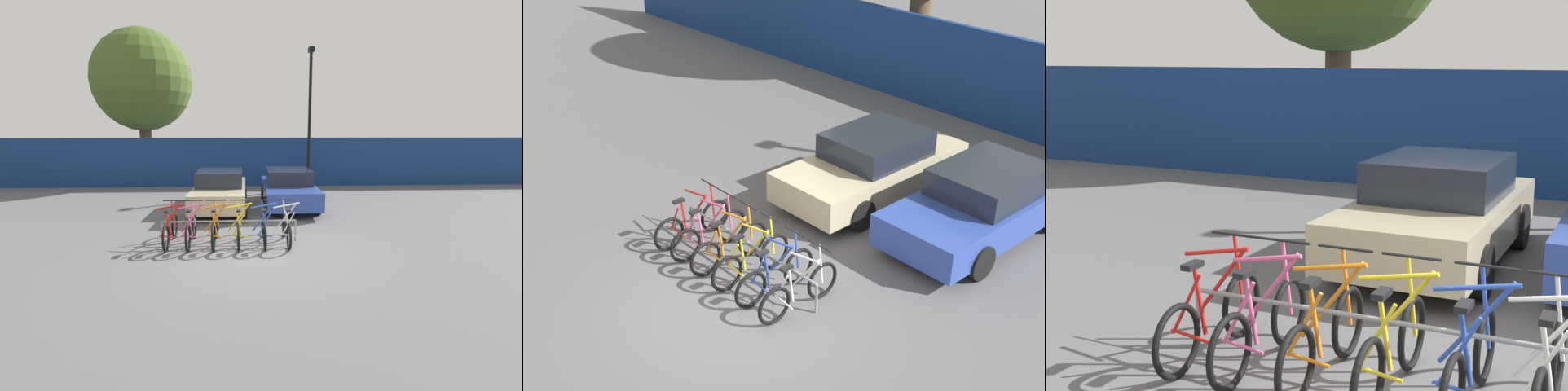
{
  "view_description": "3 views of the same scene",
  "coord_description": "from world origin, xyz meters",
  "views": [
    {
      "loc": [
        -0.25,
        -7.99,
        2.9
      ],
      "look_at": [
        0.21,
        2.18,
        0.92
      ],
      "focal_mm": 24.0,
      "sensor_mm": 36.0,
      "label": 1
    },
    {
      "loc": [
        7.78,
        -6.05,
        7.16
      ],
      "look_at": [
        -1.38,
        2.14,
        0.68
      ],
      "focal_mm": 50.0,
      "sensor_mm": 36.0,
      "label": 2
    },
    {
      "loc": [
        1.37,
        -4.71,
        2.71
      ],
      "look_at": [
        -1.94,
        2.1,
        1.24
      ],
      "focal_mm": 50.0,
      "sensor_mm": 36.0,
      "label": 3
    }
  ],
  "objects": [
    {
      "name": "tree_behind_hoarding",
      "position": [
        -5.6,
        11.3,
        5.31
      ],
      "size": [
        5.18,
        5.18,
        7.93
      ],
      "color": "brown",
      "rests_on": "ground"
    },
    {
      "name": "lamp_post",
      "position": [
        2.77,
        8.5,
        3.59
      ],
      "size": [
        0.24,
        0.44,
        6.47
      ],
      "color": "black",
      "rests_on": "ground"
    },
    {
      "name": "bicycle_orange",
      "position": [
        -1.02,
        0.53,
        0.38
      ],
      "size": [
        0.68,
        1.71,
        1.05
      ],
      "rotation": [
        0.0,
        0.0,
        0.04
      ],
      "color": "black",
      "rests_on": "ground"
    },
    {
      "name": "bicycle_red",
      "position": [
        -2.14,
        0.53,
        0.38
      ],
      "size": [
        0.68,
        1.71,
        1.05
      ],
      "rotation": [
        0.0,
        0.0,
        0.03
      ],
      "color": "black",
      "rests_on": "ground"
    },
    {
      "name": "hoarding_wall",
      "position": [
        0.0,
        9.5,
        1.21
      ],
      "size": [
        36.0,
        0.16,
        2.43
      ],
      "primitive_type": "cube",
      "color": "navy",
      "rests_on": "ground"
    },
    {
      "name": "ground_plane",
      "position": [
        0.0,
        0.0,
        0.0
      ],
      "size": [
        120.0,
        120.0,
        0.0
      ],
      "primitive_type": "plane",
      "color": "#59595B"
    },
    {
      "name": "car_blue",
      "position": [
        1.35,
        4.75,
        0.69
      ],
      "size": [
        1.91,
        4.32,
        1.4
      ],
      "color": "#2D479E",
      "rests_on": "ground"
    },
    {
      "name": "bicycle_white",
      "position": [
        0.79,
        0.53,
        0.38
      ],
      "size": [
        0.68,
        1.71,
        1.05
      ],
      "rotation": [
        0.0,
        0.0,
        -0.02
      ],
      "color": "black",
      "rests_on": "ground"
    },
    {
      "name": "bicycle_yellow",
      "position": [
        -0.42,
        0.53,
        0.38
      ],
      "size": [
        0.68,
        1.71,
        1.05
      ],
      "rotation": [
        0.0,
        0.0,
        0.06
      ],
      "color": "black",
      "rests_on": "ground"
    },
    {
      "name": "car_beige",
      "position": [
        -1.16,
        4.41,
        0.69
      ],
      "size": [
        1.91,
        4.21,
        1.4
      ],
      "color": "#C1B28E",
      "rests_on": "ground"
    },
    {
      "name": "bicycle_pink",
      "position": [
        -1.62,
        0.53,
        0.38
      ],
      "size": [
        0.68,
        1.71,
        1.05
      ],
      "rotation": [
        0.0,
        0.0,
        -0.06
      ],
      "color": "black",
      "rests_on": "ground"
    },
    {
      "name": "bike_rack",
      "position": [
        -0.68,
        0.68,
        0.48
      ],
      "size": [
        3.48,
        0.04,
        0.57
      ],
      "color": "gray",
      "rests_on": "ground"
    },
    {
      "name": "bicycle_blue",
      "position": [
        0.21,
        0.53,
        0.38
      ],
      "size": [
        0.68,
        1.71,
        1.05
      ],
      "rotation": [
        0.0,
        0.0,
        0.01
      ],
      "color": "black",
      "rests_on": "ground"
    }
  ]
}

